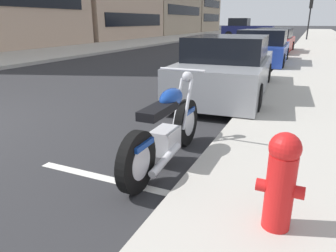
% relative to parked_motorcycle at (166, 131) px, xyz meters
% --- Properties ---
extents(sidewalk_far_curb, '(120.00, 5.00, 0.14)m').
position_rel_parked_motorcycle_xyz_m(sidewalk_far_curb, '(11.34, 11.31, -0.37)').
color(sidewalk_far_curb, '#ADA89E').
rests_on(sidewalk_far_curb, ground).
extents(parking_stall_stripe, '(0.12, 2.20, 0.01)m').
position_rel_parked_motorcycle_xyz_m(parking_stall_stripe, '(-0.66, 0.28, -0.43)').
color(parking_stall_stripe, silver).
rests_on(parking_stall_stripe, ground).
extents(parked_motorcycle, '(2.10, 0.62, 1.13)m').
position_rel_parked_motorcycle_xyz_m(parked_motorcycle, '(0.00, 0.00, 0.00)').
color(parked_motorcycle, black).
rests_on(parked_motorcycle, ground).
extents(parked_car_at_intersection, '(4.66, 2.04, 1.40)m').
position_rel_parked_motorcycle_xyz_m(parked_car_at_intersection, '(4.00, 0.23, 0.22)').
color(parked_car_at_intersection, gray).
rests_on(parked_car_at_intersection, ground).
extents(parked_car_second_in_row, '(4.18, 2.00, 1.39)m').
position_rel_parked_motorcycle_xyz_m(parked_car_second_in_row, '(9.97, 0.30, 0.22)').
color(parked_car_second_in_row, navy).
rests_on(parked_car_second_in_row, ground).
extents(parked_car_mid_block, '(4.55, 2.00, 1.35)m').
position_rel_parked_motorcycle_xyz_m(parked_car_mid_block, '(14.96, 0.41, 0.20)').
color(parked_car_mid_block, '#AD1919').
rests_on(parked_car_mid_block, ground).
extents(crossing_truck, '(2.16, 4.93, 1.99)m').
position_rel_parked_motorcycle_xyz_m(crossing_truck, '(29.73, 4.72, 0.48)').
color(crossing_truck, '#141947').
rests_on(crossing_truck, ground).
extents(fire_hydrant, '(0.24, 0.36, 0.81)m').
position_rel_parked_motorcycle_xyz_m(fire_hydrant, '(-0.97, -1.41, 0.13)').
color(fire_hydrant, red).
rests_on(fire_hydrant, sidewalk_near_curb).
extents(traffic_signal_near_corner, '(0.36, 0.28, 3.47)m').
position_rel_parked_motorcycle_xyz_m(traffic_signal_near_corner, '(28.19, -1.03, 2.22)').
color(traffic_signal_near_corner, black).
rests_on(traffic_signal_near_corner, sidewalk_near_curb).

